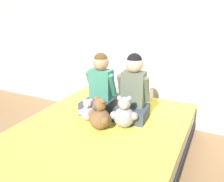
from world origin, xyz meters
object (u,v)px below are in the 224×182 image
bed (100,145)px  teddy_bear_held_by_left_child (88,111)px  child_on_right (133,91)px  teddy_bear_held_by_right_child (124,114)px  teddy_bear_between_children (99,116)px  child_on_left (100,89)px  pillow_at_headboard (131,95)px

bed → teddy_bear_held_by_left_child: size_ratio=8.48×
child_on_right → teddy_bear_held_by_left_child: 0.49m
child_on_right → teddy_bear_held_by_right_child: bearing=-93.9°
teddy_bear_between_children → teddy_bear_held_by_left_child: bearing=175.6°
bed → child_on_left: child_on_left is taller
teddy_bear_held_by_left_child → pillow_at_headboard: size_ratio=0.51×
teddy_bear_held_by_right_child → teddy_bear_between_children: size_ratio=1.00×
child_on_right → pillow_at_headboard: (-0.19, 0.46, -0.22)m
bed → teddy_bear_held_by_right_child: teddy_bear_held_by_right_child is taller
teddy_bear_held_by_left_child → teddy_bear_held_by_right_child: (0.37, 0.03, 0.03)m
teddy_bear_held_by_left_child → teddy_bear_held_by_right_child: 0.38m
teddy_bear_held_by_left_child → teddy_bear_between_children: bearing=-50.7°
pillow_at_headboard → child_on_right: bearing=-67.4°
child_on_left → pillow_at_headboard: 0.53m
teddy_bear_held_by_left_child → teddy_bear_between_children: teddy_bear_between_children is taller
child_on_right → pillow_at_headboard: size_ratio=1.45×
child_on_left → child_on_right: (0.37, -0.00, 0.03)m
child_on_left → teddy_bear_between_children: child_on_left is taller
teddy_bear_held_by_right_child → pillow_at_headboard: bearing=86.9°
pillow_at_headboard → child_on_left: bearing=-111.3°
teddy_bear_held_by_right_child → pillow_at_headboard: (-0.20, 0.69, -0.08)m
child_on_left → teddy_bear_held_by_right_child: size_ratio=2.03×
teddy_bear_held_by_right_child → teddy_bear_between_children: 0.23m
bed → teddy_bear_between_children: teddy_bear_between_children is taller
teddy_bear_between_children → pillow_at_headboard: 0.82m
bed → teddy_bear_held_by_right_child: bearing=30.3°
bed → teddy_bear_held_by_left_child: 0.35m
teddy_bear_held_by_right_child → teddy_bear_between_children: same height
child_on_right → bed: bearing=-124.1°
bed → pillow_at_headboard: (0.00, 0.80, 0.25)m
bed → child_on_left: size_ratio=3.11×
pillow_at_headboard → teddy_bear_between_children: bearing=-89.6°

